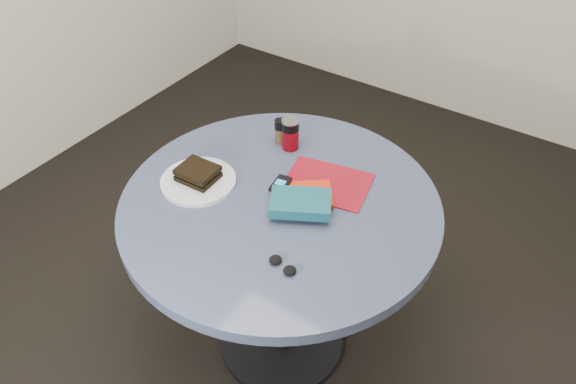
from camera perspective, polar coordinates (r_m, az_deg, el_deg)
The scene contains 11 objects.
ground at distance 2.31m, azimuth -0.64°, elevation -14.97°, with size 4.00×4.00×0.00m, color black.
table at distance 1.85m, azimuth -0.77°, elevation -4.67°, with size 1.00×1.00×0.75m.
plate at distance 1.82m, azimuth -9.10°, elevation 1.08°, with size 0.24×0.24×0.02m, color silver.
sandwich at distance 1.81m, azimuth -9.15°, elevation 1.90°, with size 0.12×0.11×0.04m.
soda_can at distance 1.93m, azimuth 0.24°, elevation 5.91°, with size 0.08×0.08×0.11m.
pepper_grinder at distance 1.96m, azimuth -0.81°, elevation 6.22°, with size 0.04×0.04×0.09m.
magazine at distance 1.81m, azimuth 3.99°, elevation 0.91°, with size 0.27×0.20×0.00m, color maroon.
red_book at distance 1.74m, azimuth 1.49°, elevation -0.30°, with size 0.18×0.12×0.02m, color red.
novel at distance 1.68m, azimuth 1.29°, elevation -1.14°, with size 0.18×0.12×0.04m, color #114854.
mp3_player at distance 1.76m, azimuth -0.77°, elevation 0.80°, with size 0.06×0.09×0.01m.
headphones at distance 1.54m, azimuth -0.56°, elevation -7.44°, with size 0.10×0.05×0.02m.
Camera 1 is at (0.74, -1.07, 1.90)m, focal length 35.00 mm.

